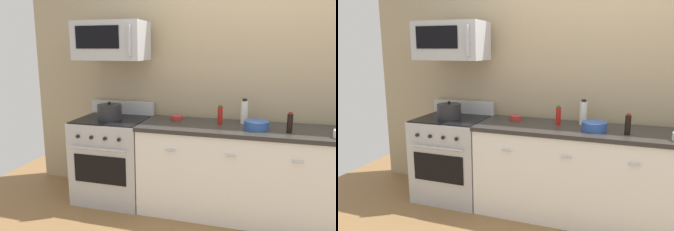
# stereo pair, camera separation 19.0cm
# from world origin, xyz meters

# --- Properties ---
(ground_plane) EXTENTS (6.64, 6.64, 0.00)m
(ground_plane) POSITION_xyz_m (0.00, 0.00, 0.00)
(ground_plane) COLOR olive
(back_wall) EXTENTS (5.54, 0.10, 2.70)m
(back_wall) POSITION_xyz_m (0.00, 0.41, 1.35)
(back_wall) COLOR tan
(back_wall) RESTS_ON ground_plane
(counter_unit) EXTENTS (2.45, 0.66, 0.92)m
(counter_unit) POSITION_xyz_m (0.00, -0.00, 0.46)
(counter_unit) COLOR white
(counter_unit) RESTS_ON ground_plane
(range_oven) EXTENTS (0.76, 0.69, 1.07)m
(range_oven) POSITION_xyz_m (-1.60, 0.00, 0.47)
(range_oven) COLOR #B7BABF
(range_oven) RESTS_ON ground_plane
(microwave) EXTENTS (0.74, 0.44, 0.40)m
(microwave) POSITION_xyz_m (-1.60, 0.05, 1.75)
(microwave) COLOR #B7BABF
(bottle_soy_sauce_dark) EXTENTS (0.05, 0.05, 0.19)m
(bottle_soy_sauce_dark) POSITION_xyz_m (0.22, -0.11, 1.01)
(bottle_soy_sauce_dark) COLOR black
(bottle_soy_sauce_dark) RESTS_ON countertop_slab
(bottle_vinegar_white) EXTENTS (0.07, 0.07, 0.25)m
(bottle_vinegar_white) POSITION_xyz_m (-0.20, 0.18, 1.04)
(bottle_vinegar_white) COLOR silver
(bottle_vinegar_white) RESTS_ON countertop_slab
(bottle_hot_sauce_red) EXTENTS (0.05, 0.05, 0.20)m
(bottle_hot_sauce_red) POSITION_xyz_m (-0.43, 0.07, 1.01)
(bottle_hot_sauce_red) COLOR #B21914
(bottle_hot_sauce_red) RESTS_ON countertop_slab
(bowl_red_small) EXTENTS (0.13, 0.13, 0.04)m
(bowl_red_small) POSITION_xyz_m (-0.91, 0.15, 0.94)
(bowl_red_small) COLOR #B72D28
(bowl_red_small) RESTS_ON countertop_slab
(bowl_blue_mixing) EXTENTS (0.23, 0.23, 0.08)m
(bowl_blue_mixing) POSITION_xyz_m (-0.08, -0.06, 0.96)
(bowl_blue_mixing) COLOR #2D519E
(bowl_blue_mixing) RESTS_ON countertop_slab
(stockpot) EXTENTS (0.26, 0.26, 0.20)m
(stockpot) POSITION_xyz_m (-1.60, -0.05, 1.00)
(stockpot) COLOR #262628
(stockpot) RESTS_ON range_oven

